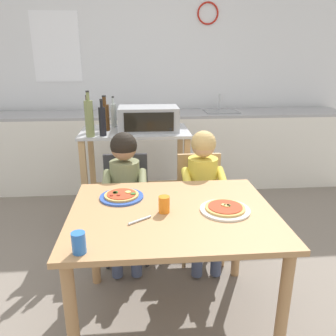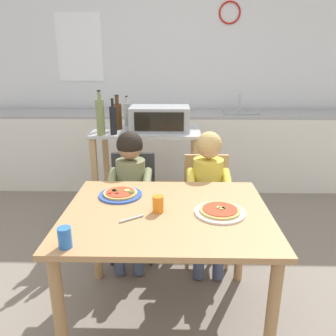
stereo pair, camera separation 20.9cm
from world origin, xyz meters
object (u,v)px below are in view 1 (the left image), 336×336
bottle_tall_green_wine (88,116)px  dining_chair_left (126,199)px  pizza_plate_blue_rimmed (122,196)px  kitchen_island_cart (136,163)px  bottle_dark_olive_oil (114,115)px  drinking_cup_blue (79,243)px  serving_spoon (140,220)px  toaster_oven (148,119)px  pizza_plate_white (225,209)px  dining_table (172,228)px  drinking_cup_orange (164,204)px  dining_chair_right (200,199)px  child_in_yellow_shirt (204,184)px  bottle_clear_vinegar (105,117)px  bottle_slim_sauce (102,121)px  child_in_olive_shirt (125,183)px  bottle_brown_beer (89,118)px

bottle_tall_green_wine → dining_chair_left: bottle_tall_green_wine is taller
pizza_plate_blue_rimmed → kitchen_island_cart: bearing=85.9°
bottle_tall_green_wine → bottle_dark_olive_oil: 0.30m
drinking_cup_blue → serving_spoon: bearing=45.9°
toaster_oven → pizza_plate_white: (0.38, -1.29, -0.28)m
dining_table → pizza_plate_white: bearing=-5.2°
drinking_cup_orange → serving_spoon: bearing=-144.2°
dining_chair_right → child_in_yellow_shirt: size_ratio=0.80×
bottle_clear_vinegar → dining_table: bearing=-69.9°
bottle_clear_vinegar → bottle_slim_sauce: bearing=-90.9°
bottle_clear_vinegar → pizza_plate_blue_rimmed: 1.14m
drinking_cup_blue → serving_spoon: 0.38m
kitchen_island_cart → toaster_oven: size_ratio=1.84×
bottle_dark_olive_oil → dining_table: bottle_dark_olive_oil is taller
bottle_tall_green_wine → child_in_yellow_shirt: bearing=-35.0°
kitchen_island_cart → drinking_cup_blue: 1.69m
dining_table → drinking_cup_blue: (-0.44, -0.38, 0.15)m
bottle_tall_green_wine → bottle_clear_vinegar: (0.14, 0.07, -0.01)m
child_in_yellow_shirt → pizza_plate_blue_rimmed: 0.70m
child_in_yellow_shirt → drinking_cup_orange: child_in_yellow_shirt is taller
bottle_dark_olive_oil → dining_chair_left: bearing=-80.2°
pizza_plate_blue_rimmed → dining_chair_right: bearing=41.5°
drinking_cup_blue → bottle_tall_green_wine: bearing=95.8°
serving_spoon → kitchen_island_cart: bearing=91.3°
bottle_dark_olive_oil → pizza_plate_white: 1.64m
bottle_tall_green_wine → drinking_cup_blue: (0.16, -1.60, -0.28)m
bottle_dark_olive_oil → child_in_olive_shirt: size_ratio=0.28×
bottle_tall_green_wine → pizza_plate_blue_rimmed: bottle_tall_green_wine is taller
bottle_dark_olive_oil → dining_chair_left: size_ratio=0.35×
drinking_cup_blue → drinking_cup_orange: (0.40, 0.37, -0.00)m
pizza_plate_white → bottle_slim_sauce: bearing=124.6°
drinking_cup_blue → drinking_cup_orange: drinking_cup_blue is taller
bottle_dark_olive_oil → drinking_cup_orange: 1.51m
bottle_clear_vinegar → pizza_plate_white: (0.76, -1.31, -0.30)m
bottle_tall_green_wine → bottle_brown_beer: size_ratio=0.86×
bottle_tall_green_wine → toaster_oven: bearing=4.4°
dining_chair_right → bottle_slim_sauce: bearing=154.4°
bottle_slim_sauce → child_in_olive_shirt: (0.18, -0.45, -0.38)m
dining_table → drinking_cup_orange: bearing=-164.4°
child_in_yellow_shirt → dining_chair_left: bearing=164.4°
bottle_tall_green_wine → bottle_dark_olive_oil: size_ratio=1.13×
toaster_oven → bottle_dark_olive_oil: 0.36m
bottle_clear_vinegar → child_in_olive_shirt: (0.18, -0.65, -0.38)m
dining_chair_left → pizza_plate_white: size_ratio=2.94×
bottle_brown_beer → dining_chair_right: 1.10m
toaster_oven → drinking_cup_blue: toaster_oven is taller
kitchen_island_cart → child_in_yellow_shirt: bearing=-54.0°
kitchen_island_cart → bottle_tall_green_wine: 0.60m
bottle_tall_green_wine → dining_table: 1.43m
kitchen_island_cart → dining_table: bearing=-80.6°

